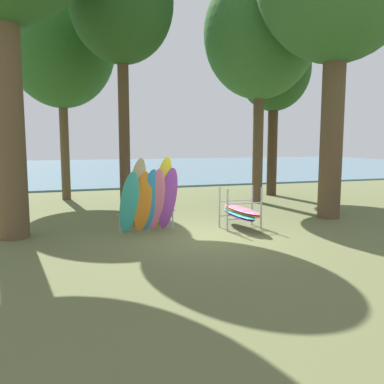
{
  "coord_description": "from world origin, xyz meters",
  "views": [
    {
      "loc": [
        -3.89,
        -10.23,
        2.6
      ],
      "look_at": [
        -0.08,
        1.18,
        1.1
      ],
      "focal_mm": 37.78,
      "sensor_mm": 36.0,
      "label": 1
    }
  ],
  "objects": [
    {
      "name": "board_storage_rack",
      "position": [
        1.29,
        0.71,
        0.5
      ],
      "size": [
        1.15,
        2.13,
        1.25
      ],
      "color": "#9EA0A5",
      "rests_on": "ground"
    },
    {
      "name": "tree_mid_behind",
      "position": [
        6.01,
        7.16,
        5.94
      ],
      "size": [
        3.43,
        3.43,
        8.0
      ],
      "color": "#42301E",
      "rests_on": "ground"
    },
    {
      "name": "leaning_board_pile",
      "position": [
        -1.46,
        0.9,
        0.98
      ],
      "size": [
        1.79,
        1.19,
        2.21
      ],
      "color": "#38B2AD",
      "rests_on": "ground"
    },
    {
      "name": "lake_water",
      "position": [
        0.0,
        29.76,
        0.05
      ],
      "size": [
        80.0,
        36.0,
        0.1
      ],
      "primitive_type": "cube",
      "color": "slate",
      "rests_on": "ground"
    },
    {
      "name": "tree_deep_back",
      "position": [
        -3.55,
        8.75,
        6.73
      ],
      "size": [
        4.67,
        4.67,
        9.44
      ],
      "color": "brown",
      "rests_on": "ground"
    },
    {
      "name": "tree_far_right_back",
      "position": [
        4.24,
        5.26,
        7.0
      ],
      "size": [
        4.66,
        4.66,
        9.72
      ],
      "color": "brown",
      "rests_on": "ground"
    },
    {
      "name": "ground_plane",
      "position": [
        0.0,
        0.0,
        0.0
      ],
      "size": [
        80.0,
        80.0,
        0.0
      ],
      "primitive_type": "plane",
      "color": "#60663D"
    },
    {
      "name": "tree_far_left_back",
      "position": [
        -1.56,
        4.49,
        7.32
      ],
      "size": [
        3.62,
        3.62,
        9.47
      ],
      "color": "#4C3823",
      "rests_on": "ground"
    }
  ]
}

